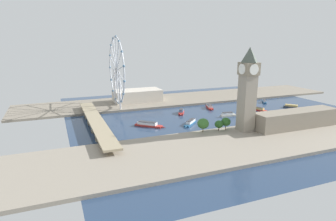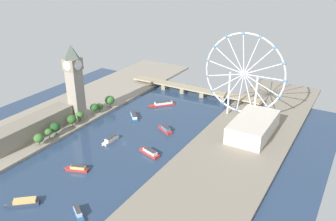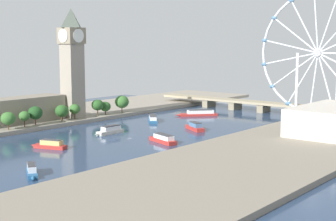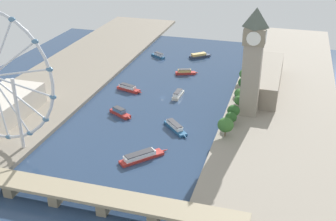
{
  "view_description": "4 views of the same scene",
  "coord_description": "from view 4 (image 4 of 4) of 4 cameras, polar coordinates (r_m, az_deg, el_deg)",
  "views": [
    {
      "loc": [
        -316.95,
        199.62,
        95.89
      ],
      "look_at": [
        4.62,
        70.17,
        10.77
      ],
      "focal_mm": 30.87,
      "sensor_mm": 36.0,
      "label": 1
    },
    {
      "loc": [
        199.02,
        -250.38,
        176.71
      ],
      "look_at": [
        21.29,
        52.42,
        20.79
      ],
      "focal_mm": 37.63,
      "sensor_mm": 36.0,
      "label": 2
    },
    {
      "loc": [
        236.47,
        -245.35,
        62.72
      ],
      "look_at": [
        -11.72,
        55.28,
        9.97
      ],
      "focal_mm": 54.12,
      "sensor_mm": 36.0,
      "label": 3
    },
    {
      "loc": [
        -104.98,
        339.21,
        158.49
      ],
      "look_at": [
        -20.06,
        50.22,
        12.98
      ],
      "focal_mm": 46.29,
      "sensor_mm": 36.0,
      "label": 4
    }
  ],
  "objects": [
    {
      "name": "riverside_hall",
      "position": [
        367.13,
        -21.1,
        0.42
      ],
      "size": [
        36.99,
        71.97,
        17.8
      ],
      "primitive_type": "cube",
      "color": "beige",
      "rests_on": "riverbank_right"
    },
    {
      "name": "tour_boat_2",
      "position": [
        333.59,
        0.96,
        -2.16
      ],
      "size": [
        24.9,
        25.63,
        5.13
      ],
      "rotation": [
        0.0,
        0.0,
        2.34
      ],
      "color": "#235684",
      "rests_on": "ground_plane"
    },
    {
      "name": "clock_tower",
      "position": [
        342.37,
        11.07,
        6.45
      ],
      "size": [
        17.22,
        17.22,
        86.03
      ],
      "color": "gray",
      "rests_on": "riverbank_left"
    },
    {
      "name": "riverbank_left",
      "position": [
        373.78,
        14.83,
        0.03
      ],
      "size": [
        90.0,
        520.0,
        3.0
      ],
      "primitive_type": "cube",
      "color": "gray",
      "rests_on": "ground_plane"
    },
    {
      "name": "tour_boat_4",
      "position": [
        493.12,
        4.2,
        7.23
      ],
      "size": [
        24.15,
        21.39,
        4.94
      ],
      "rotation": [
        0.0,
        0.0,
        3.84
      ],
      "color": "#2D384C",
      "rests_on": "ground_plane"
    },
    {
      "name": "tour_boat_1",
      "position": [
        442.42,
        2.32,
        5.08
      ],
      "size": [
        23.35,
        12.08,
        5.46
      ],
      "rotation": [
        0.0,
        0.0,
        3.5
      ],
      "color": "#B22D28",
      "rests_on": "ground_plane"
    },
    {
      "name": "ground_plane",
      "position": [
        388.85,
        -0.75,
        1.73
      ],
      "size": [
        380.07,
        380.07,
        0.0
      ],
      "primitive_type": "plane",
      "color": "navy"
    },
    {
      "name": "tour_boat_3",
      "position": [
        492.84,
        -1.3,
        7.29
      ],
      "size": [
        20.48,
        14.73,
        5.35
      ],
      "rotation": [
        0.0,
        0.0,
        5.71
      ],
      "color": "#235684",
      "rests_on": "ground_plane"
    },
    {
      "name": "river_bridge",
      "position": [
        258.1,
        -11.33,
        -10.8
      ],
      "size": [
        192.07,
        16.4,
        9.12
      ],
      "color": "tan",
      "rests_on": "ground_plane"
    },
    {
      "name": "tree_row_embankment",
      "position": [
        364.96,
        9.17,
        1.64
      ],
      "size": [
        13.89,
        121.93,
        14.6
      ],
      "color": "#513823",
      "rests_on": "riverbank_left"
    },
    {
      "name": "tour_boat_0",
      "position": [
        389.92,
        1.35,
        2.19
      ],
      "size": [
        6.48,
        23.93,
        5.79
      ],
      "rotation": [
        0.0,
        0.0,
        4.68
      ],
      "color": "beige",
      "rests_on": "ground_plane"
    },
    {
      "name": "tour_boat_7",
      "position": [
        404.02,
        -5.22,
        2.94
      ],
      "size": [
        27.32,
        12.59,
        5.64
      ],
      "rotation": [
        0.0,
        0.0,
        2.85
      ],
      "color": "#B22D28",
      "rests_on": "ground_plane"
    },
    {
      "name": "parliament_block",
      "position": [
        408.63,
        13.03,
        4.14
      ],
      "size": [
        22.0,
        100.7,
        18.71
      ],
      "primitive_type": "cube",
      "color": "gray",
      "rests_on": "riverbank_left"
    },
    {
      "name": "tour_boat_5",
      "position": [
        357.85,
        -6.31,
        -0.25
      ],
      "size": [
        23.55,
        15.86,
        5.95
      ],
      "rotation": [
        0.0,
        0.0,
        2.63
      ],
      "color": "#B22D28",
      "rests_on": "ground_plane"
    },
    {
      "name": "riverbank_right",
      "position": [
        428.74,
        -14.32,
        3.47
      ],
      "size": [
        90.0,
        520.0,
        3.0
      ],
      "primitive_type": "cube",
      "color": "gray",
      "rests_on": "ground_plane"
    },
    {
      "name": "tour_boat_6",
      "position": [
        296.75,
        -3.54,
        -6.03
      ],
      "size": [
        28.23,
        30.85,
        5.43
      ],
      "rotation": [
        0.0,
        0.0,
        3.98
      ],
      "color": "#B22D28",
      "rests_on": "ground_plane"
    }
  ]
}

